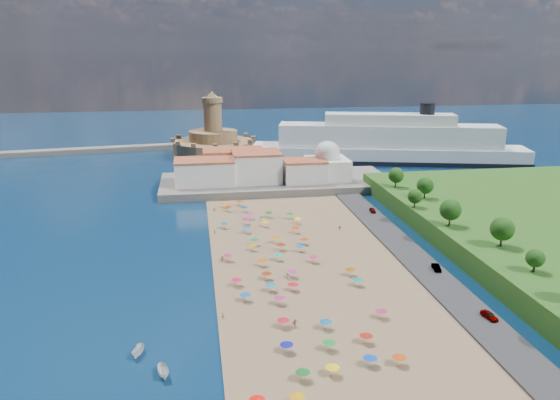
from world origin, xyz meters
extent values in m
plane|color=#071938|center=(0.00, 0.00, 0.00)|extent=(700.00, 700.00, 0.00)
cube|color=#59544C|center=(10.00, 73.00, 1.50)|extent=(90.00, 36.00, 3.00)
cube|color=#59544C|center=(-12.00, 108.00, 1.20)|extent=(18.00, 70.00, 2.40)
cube|color=#59544C|center=(-110.00, 153.00, 1.30)|extent=(199.03, 34.77, 2.60)
cube|color=silver|center=(-18.00, 69.00, 7.50)|extent=(22.00, 14.00, 9.00)
cube|color=silver|center=(2.00, 71.00, 8.50)|extent=(18.00, 16.00, 11.00)
cube|color=silver|center=(20.00, 67.00, 7.00)|extent=(16.00, 12.00, 8.00)
cube|color=silver|center=(-6.00, 83.00, 8.00)|extent=(24.00, 14.00, 10.00)
cube|color=silver|center=(30.00, 71.00, 7.00)|extent=(16.00, 16.00, 8.00)
sphere|color=silver|center=(30.00, 71.00, 13.00)|extent=(10.00, 10.00, 10.00)
cylinder|color=silver|center=(30.00, 71.00, 16.80)|extent=(1.20, 1.20, 1.60)
cylinder|color=#95744A|center=(-12.00, 138.00, 4.00)|extent=(40.00, 40.00, 8.00)
cylinder|color=#95744A|center=(-12.00, 138.00, 10.50)|extent=(24.00, 24.00, 5.00)
cylinder|color=#95744A|center=(-12.00, 138.00, 20.00)|extent=(9.00, 9.00, 14.00)
cylinder|color=#95744A|center=(-12.00, 138.00, 28.20)|extent=(10.40, 10.40, 2.40)
cone|color=#95744A|center=(-12.00, 138.00, 30.90)|extent=(6.00, 6.00, 3.00)
cube|color=black|center=(69.29, 110.72, 1.04)|extent=(130.44, 50.16, 2.08)
cube|color=silver|center=(69.29, 110.72, 3.86)|extent=(129.37, 49.53, 7.72)
cube|color=silver|center=(69.29, 110.72, 12.86)|extent=(103.58, 39.95, 10.29)
cube|color=silver|center=(69.29, 110.72, 20.58)|extent=(61.15, 26.22, 5.15)
cylinder|color=black|center=(85.93, 106.56, 25.73)|extent=(6.86, 6.86, 5.15)
cylinder|color=gray|center=(0.25, 8.41, 1.25)|extent=(0.07, 0.07, 2.00)
cone|color=#CD7109|center=(0.25, 8.41, 2.15)|extent=(2.50, 2.50, 0.60)
cylinder|color=gray|center=(-0.53, -23.04, 1.25)|extent=(0.07, 0.07, 2.00)
cone|color=red|center=(-0.53, -23.04, 2.15)|extent=(2.50, 2.50, 0.60)
cylinder|color=gray|center=(-6.75, 47.00, 1.25)|extent=(0.07, 0.07, 2.00)
cone|color=#8A3F0C|center=(-6.75, 47.00, 2.15)|extent=(2.50, 2.50, 0.60)
cylinder|color=gray|center=(1.44, 32.15, 1.25)|extent=(0.07, 0.07, 2.00)
cone|color=#166712|center=(1.44, 32.15, 2.15)|extent=(2.50, 2.50, 0.60)
cylinder|color=gray|center=(-7.16, 18.09, 1.25)|extent=(0.07, 0.07, 2.00)
cone|color=#0E63B8|center=(-7.16, 18.09, 2.15)|extent=(2.50, 2.50, 0.60)
cylinder|color=gray|center=(-11.65, -26.62, 1.25)|extent=(0.07, 0.07, 2.00)
cone|color=#0C589D|center=(-11.65, -26.62, 2.15)|extent=(2.50, 2.50, 0.60)
cylinder|color=gray|center=(-13.27, 23.19, 1.25)|extent=(0.07, 0.07, 2.00)
cone|color=#0F588D|center=(-13.27, 23.19, 2.15)|extent=(2.50, 2.50, 0.60)
cylinder|color=gray|center=(1.47, -48.68, 1.25)|extent=(0.07, 0.07, 2.00)
cone|color=#16812A|center=(1.47, -48.68, 2.15)|extent=(2.50, 2.50, 0.60)
cylinder|color=gray|center=(5.69, 0.59, 1.25)|extent=(0.07, 0.07, 2.00)
cone|color=#11619E|center=(5.69, 0.59, 2.15)|extent=(2.50, 2.50, 0.60)
cylinder|color=gray|center=(-11.03, 40.72, 1.25)|extent=(0.07, 0.07, 2.00)
cone|color=#98270D|center=(-11.03, 40.72, 2.15)|extent=(2.50, 2.50, 0.60)
cylinder|color=gray|center=(14.78, -38.50, 1.25)|extent=(0.07, 0.07, 2.00)
cone|color=#A6235F|center=(14.78, -38.50, 2.15)|extent=(2.50, 2.50, 0.60)
cylinder|color=gray|center=(-6.25, -48.15, 1.25)|extent=(0.07, 0.07, 2.00)
cone|color=#0C12A0|center=(-6.25, -48.15, 2.15)|extent=(2.50, 2.50, 0.60)
cylinder|color=gray|center=(14.52, -16.84, 1.25)|extent=(0.07, 0.07, 2.00)
cone|color=#96490D|center=(14.52, -16.84, 2.15)|extent=(2.50, 2.50, 0.60)
cylinder|color=gray|center=(7.22, -54.67, 1.25)|extent=(0.07, 0.07, 2.00)
cone|color=#0D3BB2|center=(7.22, -54.67, 2.15)|extent=(2.50, 2.50, 0.60)
cylinder|color=gray|center=(-5.85, 7.57, 1.25)|extent=(0.07, 0.07, 2.00)
cone|color=#136F3D|center=(-5.85, 7.57, 2.15)|extent=(2.50, 2.50, 0.60)
cylinder|color=gray|center=(9.45, 24.33, 1.25)|extent=(0.07, 0.07, 2.00)
cone|color=#F5F40D|center=(9.45, 24.33, 2.15)|extent=(2.50, 2.50, 0.60)
cylinder|color=gray|center=(0.13, -56.48, 1.25)|extent=(0.07, 0.07, 2.00)
cone|color=yellow|center=(0.13, -56.48, 2.15)|extent=(2.50, 2.50, 0.60)
cylinder|color=gray|center=(-11.91, 45.47, 1.25)|extent=(0.07, 0.07, 2.00)
cone|color=orange|center=(-11.91, 45.47, 2.15)|extent=(2.50, 2.50, 0.60)
cylinder|color=gray|center=(-6.95, 3.35, 1.25)|extent=(0.07, 0.07, 2.00)
cone|color=#C8840A|center=(-6.95, 3.35, 2.15)|extent=(2.50, 2.50, 0.60)
cylinder|color=gray|center=(12.28, -55.25, 1.25)|extent=(0.07, 0.07, 2.00)
cone|color=#B5430E|center=(12.28, -55.25, 2.15)|extent=(2.50, 2.50, 0.60)
cylinder|color=gray|center=(7.90, 29.82, 1.25)|extent=(0.07, 0.07, 2.00)
cone|color=#157918|center=(7.90, 29.82, 2.15)|extent=(2.50, 2.50, 0.60)
cylinder|color=gray|center=(-0.95, 22.81, 1.25)|extent=(0.07, 0.07, 2.00)
cone|color=#F3AE0D|center=(-0.95, 22.81, 2.15)|extent=(2.50, 2.50, 0.60)
cylinder|color=gray|center=(-5.55, -22.53, 1.25)|extent=(0.07, 0.07, 2.00)
cone|color=#0F7A92|center=(-5.55, -22.53, 2.15)|extent=(2.50, 2.50, 0.60)
cylinder|color=gray|center=(14.61, -22.78, 1.25)|extent=(0.07, 0.07, 2.00)
cone|color=#0E816E|center=(14.61, -22.78, 2.15)|extent=(2.50, 2.50, 0.60)
cylinder|color=gray|center=(-6.50, 26.08, 1.25)|extent=(0.07, 0.07, 2.00)
cone|color=#D31052|center=(-6.50, 26.08, 2.15)|extent=(2.50, 2.50, 0.60)
cylinder|color=gray|center=(8.82, -47.38, 1.25)|extent=(0.07, 0.07, 2.00)
cone|color=#A31C0D|center=(8.82, -47.38, 2.15)|extent=(2.50, 2.50, 0.60)
cylinder|color=gray|center=(7.12, 15.70, 1.25)|extent=(0.07, 0.07, 2.00)
cone|color=red|center=(7.12, 15.70, 2.15)|extent=(2.50, 2.50, 0.60)
cylinder|color=gray|center=(-5.38, -39.15, 1.25)|extent=(0.07, 0.07, 2.00)
cone|color=red|center=(-5.38, -39.15, 2.15)|extent=(2.50, 2.50, 0.60)
cone|color=#FE0F0B|center=(-13.32, -63.10, 2.15)|extent=(2.50, 2.50, 0.60)
cylinder|color=gray|center=(-7.14, -63.28, 1.25)|extent=(0.07, 0.07, 2.00)
cone|color=orange|center=(-7.14, -63.28, 2.15)|extent=(2.50, 2.50, 0.60)
cylinder|color=gray|center=(-4.89, 31.30, 1.25)|extent=(0.07, 0.07, 2.00)
cone|color=#BE28AF|center=(-4.89, 31.30, 2.15)|extent=(2.50, 2.50, 0.60)
cylinder|color=gray|center=(-5.65, -16.06, 1.25)|extent=(0.07, 0.07, 2.00)
cone|color=maroon|center=(-5.65, -16.06, 2.15)|extent=(2.50, 2.50, 0.60)
cylinder|color=gray|center=(0.78, 2.45, 1.25)|extent=(0.07, 0.07, 2.00)
cone|color=maroon|center=(0.78, 2.45, 2.15)|extent=(2.50, 2.50, 0.60)
cylinder|color=gray|center=(-12.90, -18.59, 1.25)|extent=(0.07, 0.07, 2.00)
cone|color=#CA103F|center=(-12.90, -18.59, 2.15)|extent=(2.50, 2.50, 0.60)
cylinder|color=gray|center=(-13.92, -3.18, 1.25)|extent=(0.07, 0.07, 2.00)
cone|color=#AA2454|center=(-13.92, -3.18, 2.15)|extent=(2.50, 2.50, 0.60)
cylinder|color=gray|center=(-5.57, 39.32, 1.25)|extent=(0.07, 0.07, 2.00)
cone|color=navy|center=(-5.57, 39.32, 2.15)|extent=(2.50, 2.50, 0.60)
cylinder|color=gray|center=(-1.23, -4.62, 1.25)|extent=(0.07, 0.07, 2.00)
cone|color=#119D9B|center=(-1.23, -4.62, 2.15)|extent=(2.50, 2.50, 0.60)
cylinder|color=gray|center=(7.76, 5.80, 1.25)|extent=(0.07, 0.07, 2.00)
cone|color=#9A410E|center=(7.76, 5.80, 2.15)|extent=(2.50, 2.50, 0.60)
cylinder|color=gray|center=(-5.05, -57.05, 1.25)|extent=(0.07, 0.07, 2.00)
cone|color=#116221|center=(-5.05, -57.05, 2.15)|extent=(2.50, 2.50, 0.60)
cylinder|color=gray|center=(-5.74, -7.75, 1.25)|extent=(0.07, 0.07, 2.00)
cone|color=#C44D08|center=(-5.74, -7.75, 2.15)|extent=(2.50, 2.50, 0.60)
cylinder|color=gray|center=(0.64, -15.69, 1.25)|extent=(0.07, 0.07, 2.00)
cone|color=#B3267F|center=(0.64, -15.69, 2.15)|extent=(2.50, 2.50, 0.60)
cylinder|color=gray|center=(2.67, -41.02, 1.25)|extent=(0.07, 0.07, 2.00)
cone|color=#0C5C9F|center=(2.67, -41.02, 2.15)|extent=(2.50, 2.50, 0.60)
cylinder|color=gray|center=(7.56, -7.53, 1.25)|extent=(0.07, 0.07, 2.00)
cone|color=#BA2755|center=(7.56, -7.53, 2.15)|extent=(2.50, 2.50, 0.60)
cylinder|color=gray|center=(-4.62, -29.26, 1.25)|extent=(0.07, 0.07, 2.00)
cone|color=#A42368|center=(-4.62, -29.26, 2.15)|extent=(2.50, 2.50, 0.60)
imported|color=tan|center=(-0.63, -16.61, 1.13)|extent=(0.79, 0.99, 1.76)
imported|color=tan|center=(-15.72, 40.81, 1.08)|extent=(0.96, 0.98, 1.66)
imported|color=tan|center=(-3.13, -39.27, 1.16)|extent=(1.78, 1.10, 1.83)
imported|color=tan|center=(-16.34, 18.34, 1.16)|extent=(1.20, 1.35, 1.82)
imported|color=tan|center=(-16.86, -33.87, 1.07)|extent=(0.62, 0.43, 1.64)
imported|color=tan|center=(-1.75, 28.50, 1.10)|extent=(1.03, 1.04, 1.70)
imported|color=tan|center=(20.74, 16.04, 1.05)|extent=(1.26, 1.47, 1.60)
imported|color=tan|center=(9.03, 41.25, 1.07)|extent=(0.92, 1.20, 1.64)
imported|color=tan|center=(-15.39, -3.78, 1.18)|extent=(1.05, 0.90, 1.86)
imported|color=white|center=(-27.83, -51.95, 0.87)|extent=(2.63, 4.78, 1.74)
imported|color=white|center=(-32.60, -44.73, 0.82)|extent=(2.63, 4.52, 1.64)
imported|color=gray|center=(36.00, -42.72, 1.41)|extent=(2.38, 4.40, 1.42)
imported|color=gray|center=(36.00, -17.79, 1.39)|extent=(2.06, 4.37, 1.39)
imported|color=gray|center=(36.00, 31.48, 1.37)|extent=(1.93, 4.06, 1.34)
cylinder|color=#382314|center=(50.98, -33.56, 7.13)|extent=(0.50, 0.50, 2.27)
sphere|color=#14380F|center=(50.98, -33.56, 9.17)|extent=(4.08, 4.08, 4.08)
cylinder|color=#382314|center=(52.28, -17.89, 7.63)|extent=(0.50, 0.50, 3.25)
sphere|color=#14380F|center=(52.28, -17.89, 10.56)|extent=(5.86, 5.86, 5.86)
cylinder|color=#382314|center=(47.03, -0.78, 7.63)|extent=(0.50, 0.50, 3.26)
sphere|color=#14380F|center=(47.03, -0.78, 10.57)|extent=(5.87, 5.87, 5.87)
cylinder|color=#382314|center=(44.50, 17.64, 7.24)|extent=(0.50, 0.50, 2.49)
sphere|color=#14380F|center=(44.50, 17.64, 9.48)|extent=(4.47, 4.47, 4.47)
cylinder|color=#382314|center=(51.72, 26.93, 7.51)|extent=(0.50, 0.50, 3.02)
sphere|color=#14380F|center=(51.72, 26.93, 10.23)|extent=(5.44, 5.44, 5.44)
cylinder|color=#382314|center=(47.71, 42.51, 7.49)|extent=(0.50, 0.50, 2.98)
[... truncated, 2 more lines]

